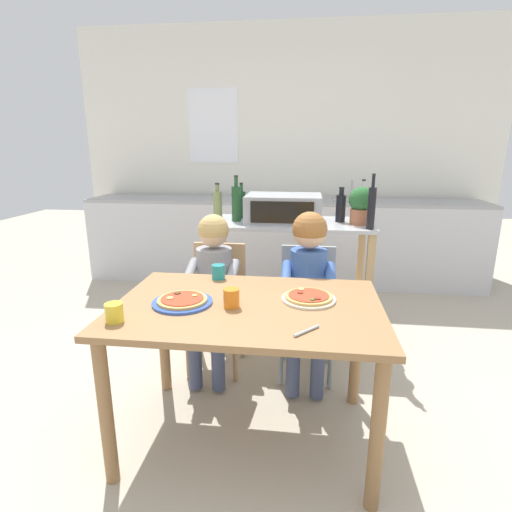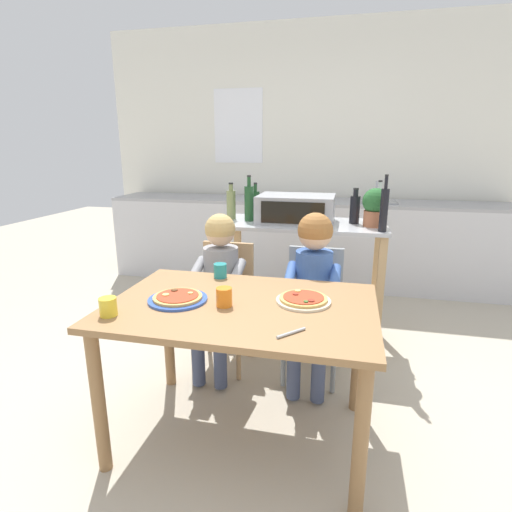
{
  "view_description": "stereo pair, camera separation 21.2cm",
  "coord_description": "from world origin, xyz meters",
  "px_view_note": "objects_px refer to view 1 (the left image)",
  "views": [
    {
      "loc": [
        0.25,
        -1.73,
        1.44
      ],
      "look_at": [
        0.0,
        0.3,
        0.87
      ],
      "focal_mm": 28.23,
      "sensor_mm": 36.0,
      "label": 1
    },
    {
      "loc": [
        0.46,
        -1.69,
        1.44
      ],
      "look_at": [
        0.0,
        0.3,
        0.87
      ],
      "focal_mm": 28.23,
      "sensor_mm": 36.0,
      "label": 2
    }
  ],
  "objects_px": {
    "bottle_slim_sauce": "(241,204)",
    "dining_chair_left": "(217,297)",
    "bottle_tall_green_wine": "(218,204)",
    "drinking_cup_teal": "(218,272)",
    "dining_table": "(248,324)",
    "dining_chair_right": "(307,301)",
    "kitchen_island_cart": "(289,261)",
    "pizza_plate_cream": "(309,298)",
    "potted_herb_plant": "(361,205)",
    "drinking_cup_yellow": "(114,313)",
    "bottle_brown_beer": "(341,207)",
    "serving_spoon": "(307,331)",
    "bottle_squat_spirits": "(371,207)",
    "toaster_oven": "(284,208)",
    "drinking_cup_orange": "(231,298)",
    "bottle_clear_vinegar": "(236,203)",
    "child_in_blue_striped_shirt": "(308,276)",
    "bottle_dark_olive_oil": "(362,204)",
    "pizza_plate_blue_rimmed": "(182,301)",
    "child_in_grey_shirt": "(212,277)"
  },
  "relations": [
    {
      "from": "bottle_clear_vinegar",
      "to": "drinking_cup_orange",
      "type": "relative_size",
      "value": 3.8
    },
    {
      "from": "bottle_slim_sauce",
      "to": "drinking_cup_teal",
      "type": "bearing_deg",
      "value": -88.64
    },
    {
      "from": "kitchen_island_cart",
      "to": "serving_spoon",
      "type": "relative_size",
      "value": 8.52
    },
    {
      "from": "child_in_grey_shirt",
      "to": "serving_spoon",
      "type": "distance_m",
      "value": 1.02
    },
    {
      "from": "bottle_brown_beer",
      "to": "potted_herb_plant",
      "type": "distance_m",
      "value": 0.16
    },
    {
      "from": "dining_table",
      "to": "drinking_cup_teal",
      "type": "xyz_separation_m",
      "value": [
        -0.22,
        0.35,
        0.14
      ]
    },
    {
      "from": "dining_table",
      "to": "drinking_cup_orange",
      "type": "xyz_separation_m",
      "value": [
        -0.07,
        -0.05,
        0.15
      ]
    },
    {
      "from": "bottle_slim_sauce",
      "to": "dining_chair_left",
      "type": "bearing_deg",
      "value": -96.11
    },
    {
      "from": "bottle_squat_spirits",
      "to": "dining_chair_left",
      "type": "xyz_separation_m",
      "value": [
        -0.99,
        -0.29,
        -0.57
      ]
    },
    {
      "from": "bottle_tall_green_wine",
      "to": "bottle_dark_olive_oil",
      "type": "bearing_deg",
      "value": 8.72
    },
    {
      "from": "bottle_squat_spirits",
      "to": "toaster_oven",
      "type": "bearing_deg",
      "value": 161.22
    },
    {
      "from": "dining_table",
      "to": "dining_chair_left",
      "type": "distance_m",
      "value": 0.77
    },
    {
      "from": "bottle_brown_beer",
      "to": "drinking_cup_teal",
      "type": "relative_size",
      "value": 3.19
    },
    {
      "from": "dining_table",
      "to": "child_in_blue_striped_shirt",
      "type": "xyz_separation_m",
      "value": [
        0.28,
        0.57,
        0.07
      ]
    },
    {
      "from": "child_in_blue_striped_shirt",
      "to": "drinking_cup_teal",
      "type": "bearing_deg",
      "value": -155.83
    },
    {
      "from": "potted_herb_plant",
      "to": "drinking_cup_yellow",
      "type": "distance_m",
      "value": 1.85
    },
    {
      "from": "bottle_squat_spirits",
      "to": "dining_chair_right",
      "type": "height_order",
      "value": "bottle_squat_spirits"
    },
    {
      "from": "bottle_brown_beer",
      "to": "dining_table",
      "type": "xyz_separation_m",
      "value": [
        -0.5,
        -1.24,
        -0.38
      ]
    },
    {
      "from": "bottle_slim_sauce",
      "to": "pizza_plate_cream",
      "type": "bearing_deg",
      "value": -67.06
    },
    {
      "from": "bottle_brown_beer",
      "to": "dining_chair_left",
      "type": "bearing_deg",
      "value": -146.04
    },
    {
      "from": "dining_chair_left",
      "to": "pizza_plate_cream",
      "type": "xyz_separation_m",
      "value": [
        0.58,
        -0.61,
        0.26
      ]
    },
    {
      "from": "potted_herb_plant",
      "to": "child_in_blue_striped_shirt",
      "type": "distance_m",
      "value": 0.76
    },
    {
      "from": "kitchen_island_cart",
      "to": "pizza_plate_cream",
      "type": "bearing_deg",
      "value": -82.78
    },
    {
      "from": "dining_chair_right",
      "to": "bottle_slim_sauce",
      "type": "bearing_deg",
      "value": 129.82
    },
    {
      "from": "serving_spoon",
      "to": "drinking_cup_teal",
      "type": "bearing_deg",
      "value": 128.61
    },
    {
      "from": "serving_spoon",
      "to": "potted_herb_plant",
      "type": "bearing_deg",
      "value": 75.55
    },
    {
      "from": "toaster_oven",
      "to": "bottle_slim_sauce",
      "type": "relative_size",
      "value": 2.01
    },
    {
      "from": "pizza_plate_blue_rimmed",
      "to": "dining_chair_right",
      "type": "bearing_deg",
      "value": 50.91
    },
    {
      "from": "toaster_oven",
      "to": "drinking_cup_orange",
      "type": "relative_size",
      "value": 6.16
    },
    {
      "from": "dining_chair_left",
      "to": "drinking_cup_orange",
      "type": "distance_m",
      "value": 0.83
    },
    {
      "from": "toaster_oven",
      "to": "dining_chair_left",
      "type": "xyz_separation_m",
      "value": [
        -0.4,
        -0.49,
        -0.52
      ]
    },
    {
      "from": "bottle_slim_sauce",
      "to": "child_in_blue_striped_shirt",
      "type": "height_order",
      "value": "bottle_slim_sauce"
    },
    {
      "from": "dining_chair_left",
      "to": "bottle_tall_green_wine",
      "type": "bearing_deg",
      "value": 100.87
    },
    {
      "from": "dining_table",
      "to": "bottle_squat_spirits",
      "type": "bearing_deg",
      "value": 55.3
    },
    {
      "from": "bottle_slim_sauce",
      "to": "serving_spoon",
      "type": "xyz_separation_m",
      "value": [
        0.51,
        -1.57,
        -0.28
      ]
    },
    {
      "from": "bottle_slim_sauce",
      "to": "pizza_plate_blue_rimmed",
      "type": "distance_m",
      "value": 1.37
    },
    {
      "from": "bottle_squat_spirits",
      "to": "bottle_dark_olive_oil",
      "type": "bearing_deg",
      "value": 91.26
    },
    {
      "from": "potted_herb_plant",
      "to": "dining_table",
      "type": "xyz_separation_m",
      "value": [
        -0.64,
        -1.15,
        -0.42
      ]
    },
    {
      "from": "bottle_slim_sauce",
      "to": "dining_table",
      "type": "height_order",
      "value": "bottle_slim_sauce"
    },
    {
      "from": "dining_table",
      "to": "serving_spoon",
      "type": "distance_m",
      "value": 0.39
    },
    {
      "from": "potted_herb_plant",
      "to": "serving_spoon",
      "type": "height_order",
      "value": "potted_herb_plant"
    },
    {
      "from": "child_in_grey_shirt",
      "to": "serving_spoon",
      "type": "bearing_deg",
      "value": -55.38
    },
    {
      "from": "dining_table",
      "to": "dining_chair_left",
      "type": "height_order",
      "value": "dining_chair_left"
    },
    {
      "from": "bottle_clear_vinegar",
      "to": "dining_chair_left",
      "type": "relative_size",
      "value": 0.41
    },
    {
      "from": "pizza_plate_cream",
      "to": "drinking_cup_teal",
      "type": "relative_size",
      "value": 3.26
    },
    {
      "from": "bottle_clear_vinegar",
      "to": "potted_herb_plant",
      "type": "height_order",
      "value": "bottle_clear_vinegar"
    },
    {
      "from": "bottle_tall_green_wine",
      "to": "child_in_blue_striped_shirt",
      "type": "bearing_deg",
      "value": -43.05
    },
    {
      "from": "dining_chair_left",
      "to": "drinking_cup_yellow",
      "type": "height_order",
      "value": "dining_chair_left"
    },
    {
      "from": "kitchen_island_cart",
      "to": "dining_chair_right",
      "type": "relative_size",
      "value": 1.47
    },
    {
      "from": "bottle_tall_green_wine",
      "to": "drinking_cup_teal",
      "type": "distance_m",
      "value": 0.92
    }
  ]
}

